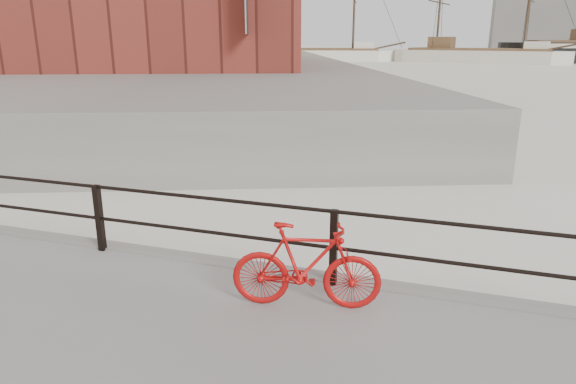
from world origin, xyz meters
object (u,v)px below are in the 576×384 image
Objects in this scene: workboat_far at (229,70)px; bicycle at (306,266)px; workboat_near at (131,83)px; schooner_left at (313,61)px; schooner_mid at (477,63)px.

bicycle is at bearing -100.30° from workboat_far.
bicycle is 37.59m from workboat_near.
schooner_left is at bearing 76.51° from workboat_near.
schooner_mid reaches higher than workboat_far.
bicycle is 0.15× the size of workboat_near.
bicycle is at bearing -62.33° from workboat_near.
schooner_left is 25.43m from workboat_far.
workboat_near is (-22.98, 29.74, -0.87)m from bicycle.
workboat_near is at bearing -109.15° from schooner_mid.
workboat_near is (-26.31, -42.88, 0.00)m from schooner_mid.
schooner_left is (-20.37, 72.87, -0.87)m from bicycle.
schooner_mid is 2.10× the size of workboat_far.
schooner_mid is at bearing 48.44° from workboat_near.
workboat_far reaches higher than bicycle.
schooner_left reaches higher than workboat_near.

